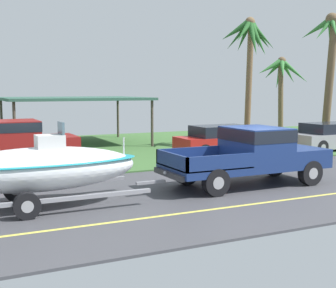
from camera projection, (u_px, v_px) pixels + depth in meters
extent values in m
cube|color=#424247|center=(258.00, 187.00, 14.60)|extent=(36.00, 8.00, 0.06)
cube|color=#3D6633|center=(131.00, 148.00, 24.44)|extent=(36.00, 14.00, 0.11)
cube|color=#DBCC4C|center=(297.00, 198.00, 12.98)|extent=(34.20, 0.12, 0.01)
cube|color=navy|center=(246.00, 166.00, 14.73)|extent=(5.34, 2.03, 0.22)
cube|color=navy|center=(293.00, 153.00, 15.52)|extent=(1.49, 2.03, 0.38)
cube|color=navy|center=(256.00, 144.00, 14.81)|extent=(1.60, 2.03, 1.10)
cube|color=black|center=(256.00, 134.00, 14.78)|extent=(1.62, 2.05, 0.38)
cube|color=#112047|center=(204.00, 165.00, 14.05)|extent=(2.24, 2.03, 0.04)
cube|color=navy|center=(188.00, 154.00, 14.89)|extent=(2.24, 0.08, 0.45)
cube|color=navy|center=(221.00, 163.00, 13.15)|extent=(2.24, 0.08, 0.45)
cube|color=navy|center=(172.00, 161.00, 13.56)|extent=(0.08, 2.03, 0.45)
cube|color=#333338|center=(169.00, 174.00, 13.56)|extent=(0.12, 1.83, 0.16)
sphere|color=#B2B2B7|center=(165.00, 173.00, 13.50)|extent=(0.10, 0.10, 0.10)
cylinder|color=black|center=(274.00, 165.00, 16.36)|extent=(0.80, 0.28, 0.80)
cylinder|color=#9E9EA3|center=(274.00, 165.00, 16.36)|extent=(0.36, 0.29, 0.36)
cylinder|color=black|center=(310.00, 173.00, 14.74)|extent=(0.80, 0.28, 0.80)
cylinder|color=#9E9EA3|center=(310.00, 173.00, 14.74)|extent=(0.36, 0.29, 0.36)
cylinder|color=black|center=(186.00, 172.00, 14.85)|extent=(0.80, 0.28, 0.80)
cylinder|color=#9E9EA3|center=(186.00, 172.00, 14.85)|extent=(0.36, 0.29, 0.36)
cylinder|color=black|center=(216.00, 182.00, 13.23)|extent=(0.80, 0.28, 0.80)
cylinder|color=#9E9EA3|center=(216.00, 182.00, 13.23)|extent=(0.36, 0.29, 0.36)
cube|color=gray|center=(151.00, 182.00, 13.34)|extent=(0.90, 0.10, 0.08)
cube|color=gray|center=(35.00, 186.00, 12.86)|extent=(5.28, 0.12, 0.10)
cube|color=gray|center=(49.00, 201.00, 11.14)|extent=(5.28, 0.12, 0.10)
cylinder|color=black|center=(15.00, 189.00, 12.70)|extent=(0.64, 0.22, 0.64)
cylinder|color=#9E9EA3|center=(15.00, 189.00, 12.70)|extent=(0.29, 0.23, 0.29)
cylinder|color=black|center=(27.00, 206.00, 10.87)|extent=(0.64, 0.22, 0.64)
cylinder|color=#9E9EA3|center=(27.00, 206.00, 10.87)|extent=(0.29, 0.23, 0.29)
ellipsoid|color=silver|center=(41.00, 169.00, 11.93)|extent=(5.07, 1.91, 1.13)
ellipsoid|color=teal|center=(40.00, 162.00, 11.91)|extent=(5.17, 1.95, 0.12)
cube|color=silver|center=(50.00, 147.00, 11.98)|extent=(0.70, 0.60, 0.65)
cube|color=slate|center=(61.00, 129.00, 12.05)|extent=(0.06, 0.56, 0.36)
cylinder|color=silver|center=(124.00, 146.00, 12.86)|extent=(0.04, 0.04, 0.50)
cube|color=maroon|center=(7.00, 150.00, 18.60)|extent=(5.50, 2.04, 0.22)
cube|color=maroon|center=(57.00, 140.00, 19.42)|extent=(1.54, 2.04, 0.38)
cube|color=maroon|center=(17.00, 134.00, 18.69)|extent=(1.65, 2.04, 1.07)
cube|color=black|center=(16.00, 126.00, 18.65)|extent=(1.67, 2.06, 0.38)
cylinder|color=black|center=(51.00, 150.00, 20.26)|extent=(0.80, 0.28, 0.80)
cylinder|color=#9E9EA3|center=(51.00, 150.00, 20.26)|extent=(0.36, 0.29, 0.36)
cylinder|color=black|center=(60.00, 156.00, 18.63)|extent=(0.80, 0.28, 0.80)
cylinder|color=#9E9EA3|center=(60.00, 156.00, 18.63)|extent=(0.36, 0.29, 0.36)
cube|color=#99999E|center=(333.00, 140.00, 23.37)|extent=(4.53, 1.88, 0.70)
cube|color=black|center=(330.00, 128.00, 23.20)|extent=(2.54, 1.73, 0.50)
cylinder|color=black|center=(297.00, 143.00, 23.49)|extent=(0.66, 0.22, 0.66)
cylinder|color=#9E9EA3|center=(297.00, 143.00, 23.49)|extent=(0.30, 0.23, 0.30)
cylinder|color=black|center=(322.00, 147.00, 21.96)|extent=(0.66, 0.22, 0.66)
cylinder|color=#9E9EA3|center=(322.00, 147.00, 21.96)|extent=(0.30, 0.23, 0.30)
cube|color=#B21E19|center=(225.00, 143.00, 21.71)|extent=(4.62, 1.79, 0.70)
cube|color=black|center=(221.00, 131.00, 21.54)|extent=(2.59, 1.64, 0.50)
cylinder|color=black|center=(243.00, 144.00, 23.13)|extent=(0.66, 0.22, 0.66)
cylinder|color=#9E9EA3|center=(243.00, 144.00, 23.13)|extent=(0.30, 0.23, 0.30)
cylinder|color=black|center=(263.00, 148.00, 21.69)|extent=(0.66, 0.22, 0.66)
cylinder|color=#9E9EA3|center=(263.00, 148.00, 21.69)|extent=(0.30, 0.23, 0.30)
cylinder|color=black|center=(187.00, 148.00, 21.77)|extent=(0.66, 0.22, 0.66)
cylinder|color=#9E9EA3|center=(187.00, 148.00, 21.77)|extent=(0.30, 0.23, 0.30)
cylinder|color=black|center=(204.00, 152.00, 20.33)|extent=(0.66, 0.22, 0.66)
cylinder|color=#9E9EA3|center=(204.00, 152.00, 20.33)|extent=(0.30, 0.23, 0.30)
cylinder|color=#4C4238|center=(118.00, 118.00, 29.17)|extent=(0.14, 0.14, 2.48)
cylinder|color=#4C4238|center=(152.00, 124.00, 24.39)|extent=(0.14, 0.14, 2.48)
cylinder|color=#4C4238|center=(2.00, 122.00, 26.18)|extent=(0.14, 0.14, 2.48)
cylinder|color=#4C4238|center=(15.00, 129.00, 21.39)|extent=(0.14, 0.14, 2.48)
cube|color=#2D5647|center=(74.00, 99.00, 25.13)|extent=(7.44, 5.84, 0.14)
cylinder|color=brown|center=(329.00, 83.00, 25.47)|extent=(0.42, 0.88, 6.85)
cone|color=#387A38|center=(330.00, 29.00, 25.83)|extent=(1.43, 1.58, 1.26)
cone|color=#387A38|center=(317.00, 29.00, 25.72)|extent=(1.06, 1.95, 1.25)
cone|color=#387A38|center=(324.00, 29.00, 24.78)|extent=(1.52, 0.55, 1.39)
cone|color=#387A38|center=(334.00, 27.00, 24.36)|extent=(1.24, 1.57, 1.31)
sphere|color=brown|center=(332.00, 19.00, 25.07)|extent=(0.68, 0.68, 0.68)
cylinder|color=brown|center=(249.00, 86.00, 24.18)|extent=(0.31, 0.55, 6.51)
cone|color=#286028|center=(260.00, 35.00, 24.12)|extent=(1.55, 0.47, 1.58)
cone|color=#286028|center=(255.00, 35.00, 24.69)|extent=(1.84, 1.53, 1.48)
cone|color=#286028|center=(244.00, 37.00, 24.61)|extent=(0.62, 1.76, 1.61)
cone|color=#286028|center=(238.00, 36.00, 24.18)|extent=(1.06, 1.35, 1.52)
cone|color=#286028|center=(236.00, 31.00, 23.87)|extent=(1.68, 1.15, 1.27)
cone|color=#286028|center=(244.00, 31.00, 23.31)|extent=(1.56, 1.05, 1.36)
cone|color=#286028|center=(253.00, 38.00, 23.29)|extent=(0.89, 1.61, 1.99)
cone|color=#286028|center=(258.00, 38.00, 23.34)|extent=(0.45, 1.61, 2.00)
cone|color=#286028|center=(262.00, 35.00, 23.81)|extent=(1.40, 1.02, 1.58)
sphere|color=brown|center=(250.00, 22.00, 23.80)|extent=(0.50, 0.50, 0.50)
cylinder|color=brown|center=(281.00, 100.00, 29.11)|extent=(0.32, 0.50, 4.83)
cone|color=#387A38|center=(288.00, 72.00, 29.24)|extent=(1.49, 0.56, 1.57)
cone|color=#387A38|center=(279.00, 75.00, 29.62)|extent=(1.08, 1.65, 1.91)
cone|color=#387A38|center=(273.00, 70.00, 29.17)|extent=(1.00, 1.30, 1.32)
cone|color=#387A38|center=(270.00, 67.00, 28.62)|extent=(1.84, 0.65, 1.19)
cone|color=#387A38|center=(283.00, 69.00, 28.19)|extent=(1.22, 1.54, 1.32)
cone|color=#387A38|center=(294.00, 71.00, 28.57)|extent=(1.42, 1.62, 1.60)
sphere|color=brown|center=(282.00, 61.00, 28.83)|extent=(0.51, 0.51, 0.51)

